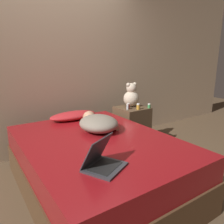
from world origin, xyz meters
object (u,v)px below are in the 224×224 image
laptop (102,161)px  pillow (73,116)px  bottle_green (149,106)px  bottle_clear (128,107)px  bottle_red (128,106)px  person_lying (98,123)px  bottle_amber (138,107)px  teddy_bear (131,96)px

laptop → pillow: bearing=47.9°
bottle_green → bottle_clear: (-0.32, 0.10, 0.01)m
bottle_clear → bottle_red: bearing=39.0°
person_lying → bottle_red: bearing=36.0°
person_lying → bottle_amber: person_lying is taller
teddy_bear → bottle_clear: (-0.18, -0.14, -0.12)m
bottle_green → bottle_clear: bottle_clear is taller
bottle_green → person_lying: bearing=-166.1°
bottle_green → bottle_amber: size_ratio=0.76×
person_lying → bottle_red: (0.73, 0.38, 0.03)m
person_lying → bottle_amber: size_ratio=7.65×
person_lying → teddy_bear: teddy_bear is taller
bottle_clear → pillow: bearing=164.5°
teddy_bear → bottle_clear: 0.26m
pillow → bottle_amber: bearing=-18.1°
pillow → bottle_red: (0.78, -0.17, 0.06)m
person_lying → bottle_clear: person_lying is taller
bottle_clear → bottle_amber: bottle_amber is taller
bottle_red → person_lying: bearing=-152.4°
bottle_amber → bottle_red: bearing=128.9°
teddy_bear → bottle_clear: bearing=-141.4°
bottle_red → bottle_amber: bearing=-51.1°
person_lying → laptop: bearing=-109.9°
teddy_bear → bottle_green: size_ratio=5.47×
person_lying → teddy_bear: (0.86, 0.49, 0.14)m
pillow → teddy_bear: (0.92, -0.06, 0.18)m
bottle_green → bottle_red: size_ratio=0.81×
bottle_clear → bottle_red: (0.04, 0.03, 0.00)m
pillow → bottle_clear: (0.74, -0.21, 0.06)m
bottle_clear → bottle_red: size_ratio=1.00×
laptop → bottle_red: size_ratio=4.54×
teddy_bear → bottle_amber: teddy_bear is taller
pillow → laptop: size_ratio=1.71×
bottle_green → bottle_red: bottle_red is taller
laptop → bottle_green: size_ratio=5.62×
laptop → teddy_bear: size_ratio=1.03×
bottle_green → bottle_red: bearing=155.0°
laptop → bottle_amber: (1.22, 1.02, 0.06)m
bottle_red → bottle_amber: 0.14m
person_lying → bottle_amber: bearing=26.7°
bottle_green → bottle_red: 0.31m
pillow → bottle_red: size_ratio=7.75×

